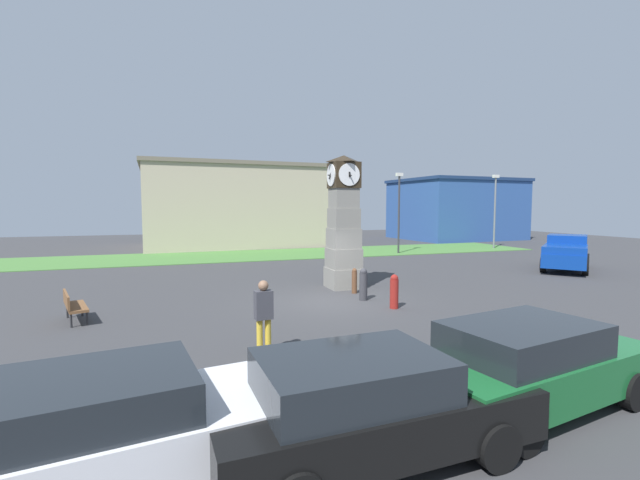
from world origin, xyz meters
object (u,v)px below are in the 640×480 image
object	(u,v)px
pickup_truck	(566,253)
pedestrian_near_bench	(264,313)
car_near_tower	(367,405)
street_lamp_far_side	(495,206)
bollard_far_row	(394,291)
car_by_building	(531,364)
bench	(73,305)
street_lamp_near_road	(399,207)
bollard_mid_row	(363,284)
bollard_near_tower	(354,281)
clock_tower	(344,227)
car_navy_sedan	(117,428)

from	to	relation	value
pickup_truck	pedestrian_near_bench	size ratio (longest dim) A/B	3.07
pedestrian_near_bench	car_near_tower	bearing A→B (deg)	-83.25
street_lamp_far_side	bollard_far_row	bearing A→B (deg)	-138.71
car_by_building	bench	distance (m)	12.18
car_by_building	pickup_truck	xyz separation A→B (m)	(14.38, 11.86, 0.16)
bench	street_lamp_far_side	distance (m)	31.04
street_lamp_near_road	bollard_mid_row	bearing A→B (deg)	-123.91
pedestrian_near_bench	bollard_near_tower	bearing A→B (deg)	50.65
car_near_tower	bench	bearing A→B (deg)	120.12
bollard_far_row	pickup_truck	distance (m)	13.92
bollard_far_row	street_lamp_far_side	world-z (taller)	street_lamp_far_side
clock_tower	pedestrian_near_bench	distance (m)	8.79
clock_tower	bollard_near_tower	world-z (taller)	clock_tower
pickup_truck	street_lamp_near_road	size ratio (longest dim) A/B	0.92
clock_tower	street_lamp_near_road	xyz separation A→B (m)	(8.75, 10.85, 0.82)
pickup_truck	bollard_far_row	bearing A→B (deg)	-159.98
bollard_far_row	pedestrian_near_bench	size ratio (longest dim) A/B	0.66
bollard_near_tower	pickup_truck	world-z (taller)	pickup_truck
car_by_building	pedestrian_near_bench	world-z (taller)	pedestrian_near_bench
bollard_far_row	bench	bearing A→B (deg)	170.82
car_near_tower	bench	world-z (taller)	car_near_tower
pedestrian_near_bench	street_lamp_near_road	bearing A→B (deg)	52.88
car_navy_sedan	pickup_truck	size ratio (longest dim) A/B	0.80
pickup_truck	street_lamp_far_side	bearing A→B (deg)	66.73
clock_tower	car_navy_sedan	size ratio (longest dim) A/B	1.29
street_lamp_near_road	bench	bearing A→B (deg)	-144.18
car_near_tower	pickup_truck	bearing A→B (deg)	34.84
clock_tower	pedestrian_near_bench	world-z (taller)	clock_tower
street_lamp_near_road	street_lamp_far_side	xyz separation A→B (m)	(9.18, 0.70, 0.07)
bollard_far_row	car_near_tower	xyz separation A→B (m)	(-4.56, -7.51, 0.17)
bollard_near_tower	car_near_tower	world-z (taller)	car_near_tower
car_navy_sedan	street_lamp_near_road	world-z (taller)	street_lamp_near_road
bollard_mid_row	bollard_far_row	bearing A→B (deg)	-73.45
bollard_far_row	car_navy_sedan	bearing A→B (deg)	-137.35
clock_tower	bench	bearing A→B (deg)	-165.93
bench	street_lamp_far_side	size ratio (longest dim) A/B	0.28
car_navy_sedan	street_lamp_far_side	xyz separation A→B (m)	(25.41, 22.64, 2.72)
car_near_tower	pedestrian_near_bench	distance (m)	4.42
pickup_truck	bollard_mid_row	bearing A→B (deg)	-166.42
bollard_far_row	street_lamp_far_side	distance (m)	23.76
car_by_building	pickup_truck	world-z (taller)	pickup_truck
bollard_mid_row	street_lamp_far_side	size ratio (longest dim) A/B	0.20
car_navy_sedan	pickup_truck	distance (m)	23.91
bollard_mid_row	bollard_far_row	size ratio (longest dim) A/B	1.02
bollard_mid_row	bollard_far_row	world-z (taller)	bollard_mid_row
car_navy_sedan	car_by_building	world-z (taller)	car_by_building
bollard_near_tower	pedestrian_near_bench	bearing A→B (deg)	-129.35
bollard_near_tower	bollard_far_row	world-z (taller)	bollard_far_row
car_navy_sedan	street_lamp_far_side	world-z (taller)	street_lamp_far_side
bollard_mid_row	car_navy_sedan	size ratio (longest dim) A/B	0.27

